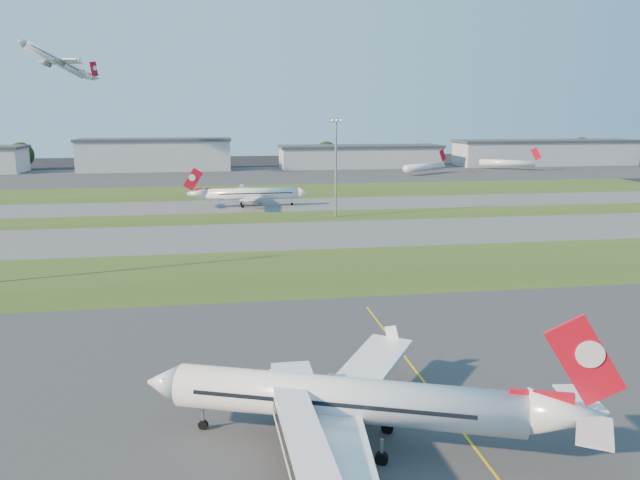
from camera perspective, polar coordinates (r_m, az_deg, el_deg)
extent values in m
plane|color=black|center=(61.64, 6.27, -14.81)|extent=(700.00, 700.00, 0.00)
cube|color=#333335|center=(61.64, 6.27, -14.81)|extent=(300.00, 70.00, 0.01)
cube|color=#304517|center=(109.67, -0.92, -2.84)|extent=(300.00, 34.00, 0.01)
cube|color=#515154|center=(141.62, -2.83, 0.45)|extent=(300.00, 32.00, 0.01)
cube|color=#304517|center=(166.09, -3.79, 2.10)|extent=(300.00, 18.00, 0.01)
cube|color=#515154|center=(187.75, -4.42, 3.19)|extent=(300.00, 26.00, 0.01)
cube|color=#304517|center=(220.35, -5.15, 4.43)|extent=(300.00, 40.00, 0.01)
cube|color=#333335|center=(279.88, -6.03, 5.93)|extent=(400.00, 80.00, 0.01)
cube|color=gold|center=(63.06, 10.80, -14.32)|extent=(0.25, 60.00, 0.02)
cube|color=white|center=(45.87, -1.24, -19.00)|extent=(3.44, 24.08, 2.60)
cube|color=black|center=(45.87, -1.24, -19.00)|extent=(3.59, 24.08, 0.80)
cube|color=white|center=(55.94, -2.58, -13.08)|extent=(3.40, 3.00, 3.00)
cylinder|color=gray|center=(55.31, -2.32, -16.15)|extent=(0.70, 0.70, 3.20)
cube|color=black|center=(55.90, -2.31, -17.29)|extent=(2.20, 1.20, 0.70)
cylinder|color=white|center=(53.25, 2.27, -14.35)|extent=(28.41, 13.54, 3.67)
cube|color=red|center=(51.94, 23.06, -10.09)|extent=(5.98, 2.50, 7.30)
cube|color=white|center=(46.63, 1.93, -19.06)|extent=(5.93, 14.87, 1.49)
cube|color=white|center=(60.30, 4.37, -11.66)|extent=(11.77, 14.40, 1.49)
cylinder|color=gray|center=(49.19, 0.59, -18.73)|extent=(4.57, 3.49, 2.22)
cylinder|color=gray|center=(58.98, 2.66, -13.32)|extent=(4.57, 3.49, 2.22)
cylinder|color=white|center=(185.27, -6.18, 4.22)|extent=(26.98, 3.84, 3.41)
cube|color=red|center=(184.39, -11.53, 5.45)|extent=(5.83, 0.41, 6.79)
cube|color=white|center=(192.38, -6.60, 4.35)|extent=(7.37, 14.05, 1.39)
cube|color=white|center=(178.17, -6.31, 3.78)|extent=(6.98, 14.03, 1.39)
cylinder|color=gray|center=(190.63, -6.15, 3.99)|extent=(3.80, 2.12, 2.06)
cylinder|color=gray|center=(180.34, -5.92, 3.57)|extent=(3.80, 2.12, 2.06)
cylinder|color=white|center=(285.59, -23.06, 14.91)|extent=(21.98, 20.84, 3.41)
cube|color=red|center=(294.78, -20.15, 15.88)|extent=(4.46, 4.20, 6.78)
cube|color=white|center=(279.83, -22.14, 14.97)|extent=(13.47, 10.70, 1.38)
cube|color=white|center=(292.22, -23.61, 14.68)|extent=(10.05, 13.71, 1.38)
cylinder|color=gray|center=(280.77, -22.58, 14.72)|extent=(4.16, 4.08, 2.06)
cylinder|color=gray|center=(289.78, -23.64, 14.51)|extent=(4.16, 4.08, 2.06)
cylinder|color=white|center=(285.34, 9.52, 6.59)|extent=(23.58, 16.79, 3.20)
cube|color=red|center=(295.23, 11.14, 7.63)|extent=(4.51, 3.06, 6.16)
cylinder|color=white|center=(317.50, 16.72, 6.75)|extent=(23.96, 16.08, 3.20)
cube|color=red|center=(316.30, 19.13, 7.46)|extent=(4.60, 2.91, 6.16)
cylinder|color=gray|center=(164.59, 1.46, 6.42)|extent=(0.60, 0.60, 25.00)
cube|color=gray|center=(163.93, 1.48, 10.92)|extent=(3.20, 0.50, 0.80)
cube|color=#FFF2CC|center=(163.93, 1.48, 10.92)|extent=(2.80, 0.70, 0.35)
cube|color=#A6A8AE|center=(310.24, -14.77, 7.46)|extent=(70.00, 22.00, 14.00)
cube|color=#383A3F|center=(309.83, -14.85, 8.86)|extent=(71.40, 23.00, 1.20)
cube|color=#A6A8AE|center=(316.80, 3.70, 7.53)|extent=(80.00, 22.00, 10.00)
cube|color=#383A3F|center=(316.45, 3.72, 8.54)|extent=(81.60, 23.00, 1.20)
cube|color=#A6A8AE|center=(352.63, 19.90, 7.45)|extent=(95.00, 22.00, 12.00)
cube|color=#383A3F|center=(352.29, 19.98, 8.52)|extent=(96.90, 23.00, 1.20)
cylinder|color=black|center=(337.70, -25.59, 6.20)|extent=(1.00, 1.00, 4.40)
sphere|color=black|center=(337.36, -25.66, 7.04)|extent=(12.10, 12.10, 12.10)
cylinder|color=black|center=(320.18, -10.05, 6.85)|extent=(1.00, 1.00, 3.60)
sphere|color=black|center=(319.89, -10.08, 7.57)|extent=(9.90, 9.90, 9.90)
cylinder|color=black|center=(327.79, 0.57, 7.18)|extent=(1.00, 1.00, 4.20)
sphere|color=black|center=(327.46, 0.58, 8.01)|extent=(11.55, 11.55, 11.55)
cylinder|color=black|center=(346.51, 13.05, 7.09)|extent=(1.00, 1.00, 3.80)
sphere|color=black|center=(346.22, 13.08, 7.80)|extent=(10.45, 10.45, 10.45)
cylinder|color=black|center=(381.76, 22.68, 6.95)|extent=(1.00, 1.00, 4.60)
sphere|color=black|center=(381.46, 22.74, 7.73)|extent=(12.65, 12.65, 12.65)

